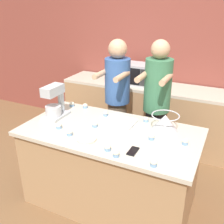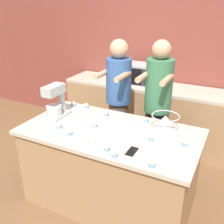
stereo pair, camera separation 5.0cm
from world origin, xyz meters
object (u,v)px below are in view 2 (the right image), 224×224
object	(u,v)px
mixing_bowl	(165,123)
cupcake_5	(152,164)
cupcake_8	(69,132)
cupcake_11	(115,154)
stand_mixer	(55,103)
small_plate	(86,139)
cupcake_0	(86,106)
baking_tray	(119,122)
cupcake_6	(146,120)
cupcake_7	(151,137)
cupcake_1	(107,148)
person_right	(157,108)
cupcake_10	(95,124)
cupcake_2	(106,114)
cupcake_4	(185,142)
microwave_oven	(138,74)
person_left	(118,102)
cupcake_3	(59,125)
cupcake_9	(73,104)
cell_phone	(132,151)

from	to	relation	value
mixing_bowl	cupcake_5	world-z (taller)	mixing_bowl
cupcake_8	cupcake_11	world-z (taller)	same
stand_mixer	small_plate	bearing A→B (deg)	-27.63
cupcake_0	baking_tray	bearing A→B (deg)	-20.71
cupcake_6	cupcake_7	xyz separation A→B (m)	(0.17, -0.34, 0.00)
cupcake_1	cupcake_8	distance (m)	0.46
person_right	cupcake_5	xyz separation A→B (m)	(0.32, -1.12, 0.01)
person_right	cupcake_10	xyz separation A→B (m)	(-0.43, -0.72, 0.01)
cupcake_2	cupcake_11	size ratio (longest dim) A/B	1.00
cupcake_10	cupcake_1	bearing A→B (deg)	-47.64
cupcake_5	cupcake_7	world-z (taller)	same
cupcake_4	cupcake_10	xyz separation A→B (m)	(-0.90, -0.04, 0.00)
microwave_oven	cupcake_8	bearing A→B (deg)	-90.02
person_right	mixing_bowl	bearing A→B (deg)	-64.31
person_left	mixing_bowl	size ratio (longest dim) A/B	6.04
baking_tray	cupcake_3	distance (m)	0.63
mixing_bowl	cupcake_1	size ratio (longest dim) A/B	4.67
cupcake_11	cupcake_9	bearing A→B (deg)	140.87
cupcake_8	cupcake_1	bearing A→B (deg)	-10.80
cupcake_8	cupcake_0	bearing A→B (deg)	108.62
cupcake_0	cupcake_8	size ratio (longest dim) A/B	1.00
cell_phone	cupcake_8	size ratio (longest dim) A/B	2.45
person_left	cupcake_3	distance (m)	0.94
cupcake_2	cupcake_8	size ratio (longest dim) A/B	1.00
cupcake_7	cupcake_11	bearing A→B (deg)	-113.44
person_left	cupcake_0	world-z (taller)	person_left
mixing_bowl	cupcake_9	world-z (taller)	mixing_bowl
stand_mixer	cupcake_1	world-z (taller)	stand_mixer
cupcake_9	cupcake_11	distance (m)	1.23
stand_mixer	cell_phone	size ratio (longest dim) A/B	2.51
cupcake_0	cupcake_6	xyz separation A→B (m)	(0.78, -0.05, 0.00)
cupcake_3	person_left	bearing A→B (deg)	75.98
person_left	cupcake_4	size ratio (longest dim) A/B	28.25
microwave_oven	cupcake_3	world-z (taller)	microwave_oven
microwave_oven	cell_phone	world-z (taller)	microwave_oven
cupcake_6	mixing_bowl	bearing A→B (deg)	-24.35
small_plate	cupcake_11	bearing A→B (deg)	-20.08
small_plate	cupcake_2	bearing A→B (deg)	99.02
cupcake_0	cupcake_6	size ratio (longest dim) A/B	1.00
person_left	cupcake_10	world-z (taller)	person_left
person_left	cupcake_11	xyz separation A→B (m)	(0.51, -1.13, 0.02)
cupcake_6	baking_tray	bearing A→B (deg)	-147.22
microwave_oven	cupcake_0	distance (m)	1.13
stand_mixer	baking_tray	distance (m)	0.73
cupcake_1	person_right	bearing A→B (deg)	84.41
microwave_oven	cupcake_4	xyz separation A→B (m)	(1.03, -1.45, -0.16)
cupcake_0	cupcake_1	distance (m)	1.00
mixing_bowl	cupcake_3	bearing A→B (deg)	-156.07
stand_mixer	microwave_oven	distance (m)	1.51
stand_mixer	cupcake_0	world-z (taller)	stand_mixer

